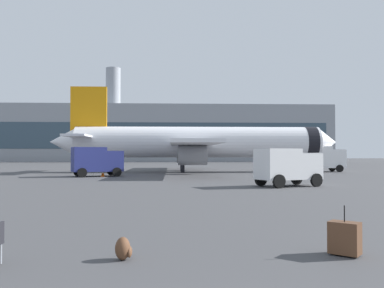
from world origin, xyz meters
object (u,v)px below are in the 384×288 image
at_px(airplane_at_gate, 197,142).
at_px(rolling_suitcase, 345,238).
at_px(cargo_van, 287,165).
at_px(fuel_truck, 319,158).
at_px(traveller_backpack, 123,249).
at_px(safety_cone_mid, 276,169).
at_px(service_truck, 97,160).
at_px(safety_cone_near, 103,173).

relative_size(airplane_at_gate, rolling_suitcase, 32.37).
height_order(airplane_at_gate, cargo_van, airplane_at_gate).
bearing_deg(fuel_truck, traveller_backpack, -114.64).
relative_size(fuel_truck, traveller_backpack, 12.60).
bearing_deg(safety_cone_mid, service_truck, -156.07).
distance_m(cargo_van, traveller_backpack, 21.21).
distance_m(service_truck, safety_cone_near, 1.47).
bearing_deg(cargo_van, safety_cone_near, 138.93).
distance_m(rolling_suitcase, traveller_backpack, 4.82).
relative_size(rolling_suitcase, traveller_backpack, 2.29).
bearing_deg(service_truck, cargo_van, -40.50).
height_order(airplane_at_gate, safety_cone_mid, airplane_at_gate).
height_order(rolling_suitcase, traveller_backpack, rolling_suitcase).
relative_size(airplane_at_gate, safety_cone_mid, 53.31).
xyz_separation_m(service_truck, cargo_van, (15.43, -13.18, -0.16)).
relative_size(cargo_van, rolling_suitcase, 4.39).
xyz_separation_m(cargo_van, traveller_backpack, (-8.91, -19.21, -1.22)).
xyz_separation_m(fuel_truck, traveller_backpack, (-19.24, -41.94, -1.54)).
bearing_deg(airplane_at_gate, rolling_suitcase, -88.81).
bearing_deg(airplane_at_gate, traveller_backpack, -95.35).
xyz_separation_m(service_truck, rolling_suitcase, (11.34, -32.24, -1.22)).
bearing_deg(traveller_backpack, airplane_at_gate, 84.65).
distance_m(cargo_van, safety_cone_near, 19.61).
bearing_deg(traveller_backpack, service_truck, 101.39).
bearing_deg(airplane_at_gate, cargo_van, -77.81).
height_order(service_truck, cargo_van, service_truck).
relative_size(service_truck, safety_cone_mid, 7.90).
bearing_deg(safety_cone_mid, rolling_suitcase, -102.22).
xyz_separation_m(airplane_at_gate, cargo_van, (4.96, -22.95, -2.21)).
height_order(safety_cone_near, safety_cone_mid, safety_cone_near).
bearing_deg(fuel_truck, cargo_van, -114.43).
bearing_deg(safety_cone_mid, cargo_van, -102.31).
height_order(service_truck, safety_cone_near, service_truck).
bearing_deg(traveller_backpack, fuel_truck, 65.36).
bearing_deg(cargo_van, airplane_at_gate, 102.19).
xyz_separation_m(safety_cone_near, traveller_backpack, (5.85, -32.07, -0.10)).
relative_size(service_truck, fuel_truck, 0.87).
bearing_deg(safety_cone_near, rolling_suitcase, -71.52).
bearing_deg(safety_cone_near, safety_cone_mid, 25.42).
bearing_deg(service_truck, traveller_backpack, -78.61).
relative_size(airplane_at_gate, cargo_van, 7.38).
height_order(airplane_at_gate, fuel_truck, airplane_at_gate).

